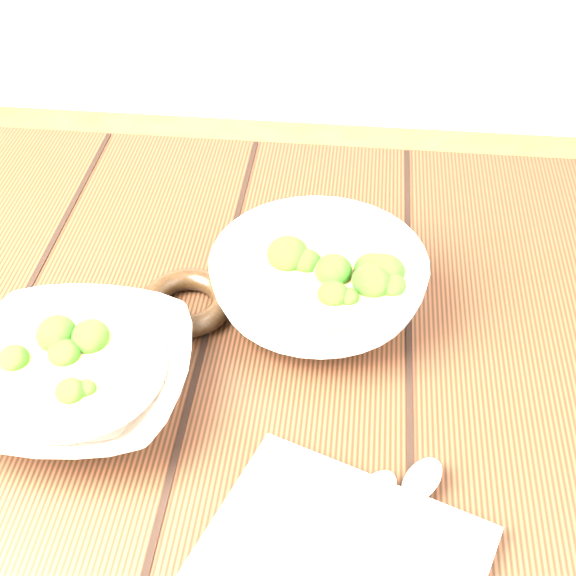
{
  "coord_description": "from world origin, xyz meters",
  "views": [
    {
      "loc": [
        0.12,
        -0.52,
        1.31
      ],
      "look_at": [
        0.06,
        0.06,
        0.8
      ],
      "focal_mm": 50.0,
      "sensor_mm": 36.0,
      "label": 1
    }
  ],
  "objects_px": {
    "napkin": "(338,567)",
    "soup_bowl_front": "(77,378)",
    "soup_bowl_back": "(318,283)",
    "table": "(227,438)",
    "trivet": "(187,303)"
  },
  "relations": [
    {
      "from": "napkin",
      "to": "soup_bowl_front",
      "type": "bearing_deg",
      "value": 169.3
    },
    {
      "from": "soup_bowl_front",
      "to": "napkin",
      "type": "bearing_deg",
      "value": -31.0
    },
    {
      "from": "soup_bowl_back",
      "to": "table",
      "type": "bearing_deg",
      "value": -136.99
    },
    {
      "from": "table",
      "to": "soup_bowl_front",
      "type": "distance_m",
      "value": 0.2
    },
    {
      "from": "soup_bowl_front",
      "to": "trivet",
      "type": "relative_size",
      "value": 2.19
    },
    {
      "from": "table",
      "to": "soup_bowl_back",
      "type": "distance_m",
      "value": 0.2
    },
    {
      "from": "table",
      "to": "trivet",
      "type": "relative_size",
      "value": 12.62
    },
    {
      "from": "table",
      "to": "trivet",
      "type": "bearing_deg",
      "value": 124.68
    },
    {
      "from": "soup_bowl_back",
      "to": "napkin",
      "type": "bearing_deg",
      "value": -82.49
    },
    {
      "from": "table",
      "to": "napkin",
      "type": "distance_m",
      "value": 0.27
    },
    {
      "from": "soup_bowl_back",
      "to": "napkin",
      "type": "distance_m",
      "value": 0.29
    },
    {
      "from": "soup_bowl_back",
      "to": "napkin",
      "type": "relative_size",
      "value": 1.3
    },
    {
      "from": "soup_bowl_front",
      "to": "trivet",
      "type": "height_order",
      "value": "soup_bowl_front"
    },
    {
      "from": "table",
      "to": "trivet",
      "type": "distance_m",
      "value": 0.15
    },
    {
      "from": "soup_bowl_front",
      "to": "trivet",
      "type": "distance_m",
      "value": 0.15
    }
  ]
}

